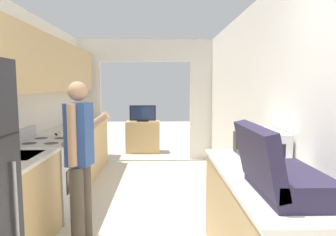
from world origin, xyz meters
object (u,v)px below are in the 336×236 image
at_px(person, 80,159).
at_px(tv_cabinet, 143,137).
at_px(range_oven, 47,177).
at_px(knife, 57,134).
at_px(microwave, 260,145).
at_px(suitcase, 278,173).
at_px(television, 143,114).

distance_m(person, tv_cabinet, 4.17).
distance_m(range_oven, tv_cabinet, 3.51).
height_order(person, knife, person).
bearing_deg(tv_cabinet, range_oven, -106.04).
bearing_deg(microwave, knife, 146.97).
bearing_deg(person, range_oven, 48.80).
bearing_deg(knife, microwave, -59.34).
height_order(microwave, knife, microwave).
xyz_separation_m(person, suitcase, (1.48, -1.08, 0.18)).
distance_m(range_oven, television, 3.50).
height_order(range_oven, knife, range_oven).
relative_size(suitcase, television, 1.07).
distance_m(range_oven, suitcase, 2.83).
xyz_separation_m(suitcase, knife, (-2.10, 2.31, -0.12)).
distance_m(person, television, 4.10).
bearing_deg(television, person, -95.12).
xyz_separation_m(microwave, knife, (-2.27, 1.48, -0.12)).
height_order(microwave, tv_cabinet, microwave).
bearing_deg(television, tv_cabinet, 90.00).
xyz_separation_m(suitcase, microwave, (0.17, 0.83, 0.00)).
bearing_deg(knife, suitcase, -73.97).
bearing_deg(range_oven, person, -51.24).
bearing_deg(television, microwave, -73.52).
height_order(range_oven, tv_cabinet, range_oven).
bearing_deg(suitcase, tv_cabinet, 102.07).
xyz_separation_m(range_oven, microwave, (2.25, -1.00, 0.57)).
relative_size(person, television, 2.63).
bearing_deg(microwave, person, 171.37).
distance_m(range_oven, microwave, 2.53).
bearing_deg(person, tv_cabinet, 4.98).
bearing_deg(suitcase, person, 143.80).
height_order(range_oven, suitcase, suitcase).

